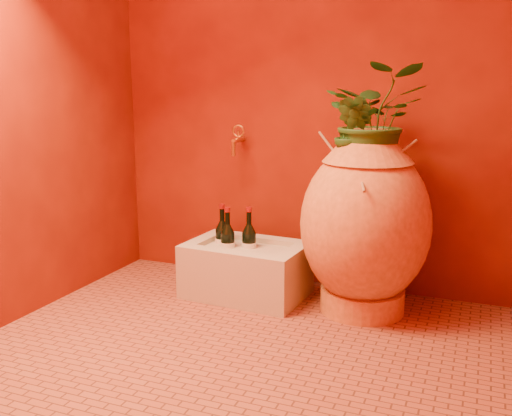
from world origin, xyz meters
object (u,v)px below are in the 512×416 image
at_px(wine_bottle_a, 228,245).
at_px(wine_bottle_c, 222,241).
at_px(amphora, 365,223).
at_px(wine_bottle_b, 249,245).
at_px(wall_tap, 237,139).
at_px(stone_basin, 246,270).

height_order(wine_bottle_a, wine_bottle_c, same).
bearing_deg(amphora, wine_bottle_c, 177.26).
height_order(wine_bottle_b, wine_bottle_c, wine_bottle_b).
xyz_separation_m(wine_bottle_a, wall_tap, (-0.06, 0.28, 0.59)).
bearing_deg(amphora, stone_basin, -178.68).
distance_m(wine_bottle_a, wine_bottle_b, 0.13).
distance_m(amphora, wine_bottle_a, 0.82).
distance_m(wine_bottle_a, wine_bottle_c, 0.09).
bearing_deg(stone_basin, amphora, 1.32).
relative_size(wine_bottle_a, wine_bottle_b, 0.99).
bearing_deg(wine_bottle_b, stone_basin, -103.37).
height_order(wine_bottle_b, wall_tap, wall_tap).
bearing_deg(wine_bottle_b, wine_bottle_a, -162.03).
bearing_deg(wine_bottle_b, amphora, -1.04).
distance_m(wine_bottle_b, wall_tap, 0.67).
bearing_deg(wine_bottle_c, wine_bottle_b, -8.87).
xyz_separation_m(wine_bottle_a, wine_bottle_b, (0.12, 0.04, 0.00)).
relative_size(wine_bottle_a, wall_tap, 1.88).
xyz_separation_m(amphora, stone_basin, (-0.68, -0.02, -0.34)).
xyz_separation_m(wine_bottle_b, wall_tap, (-0.18, 0.24, 0.59)).
xyz_separation_m(amphora, wine_bottle_c, (-0.86, 0.04, -0.19)).
distance_m(amphora, wine_bottle_c, 0.88).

